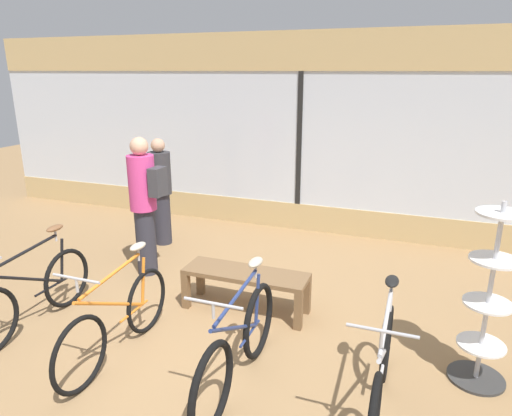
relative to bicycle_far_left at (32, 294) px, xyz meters
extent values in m
plane|color=#99754C|center=(1.77, 0.26, -0.38)|extent=(24.00, 24.00, 0.00)
cube|color=tan|center=(1.77, 3.99, -0.15)|extent=(12.00, 0.08, 0.45)
cube|color=silver|center=(1.77, 3.99, 1.15)|extent=(12.00, 0.04, 2.15)
cube|color=tan|center=(1.77, 3.99, 2.52)|extent=(12.00, 0.08, 0.60)
cube|color=black|center=(1.77, 3.96, 1.15)|extent=(0.08, 0.02, 2.15)
torus|color=black|center=(0.00, 0.50, -0.04)|extent=(0.05, 0.68, 0.68)
cylinder|color=black|center=(0.00, -0.06, 0.20)|extent=(0.03, 0.96, 0.51)
cylinder|color=black|center=(0.00, 0.46, 0.20)|extent=(0.03, 0.11, 0.49)
cylinder|color=black|center=(0.00, -0.03, 0.47)|extent=(0.03, 0.89, 0.10)
cylinder|color=black|center=(0.00, 0.27, -0.04)|extent=(0.03, 0.46, 0.03)
cylinder|color=#B2B2B7|center=(0.00, 0.42, 0.51)|extent=(0.02, 0.02, 0.14)
ellipsoid|color=brown|center=(0.00, 0.42, 0.59)|extent=(0.11, 0.22, 0.06)
torus|color=black|center=(1.15, 0.36, -0.04)|extent=(0.04, 0.67, 0.67)
torus|color=black|center=(1.15, -0.63, -0.04)|extent=(0.04, 0.67, 0.67)
cylinder|color=orange|center=(1.15, -0.18, 0.20)|extent=(0.03, 0.93, 0.51)
cylinder|color=orange|center=(1.15, 0.32, 0.20)|extent=(0.03, 0.11, 0.49)
cylinder|color=orange|center=(1.15, -0.15, 0.47)|extent=(0.03, 0.86, 0.10)
cylinder|color=orange|center=(1.15, 0.14, -0.04)|extent=(0.03, 0.45, 0.03)
cylinder|color=#B2B2B7|center=(1.15, 0.28, 0.51)|extent=(0.02, 0.02, 0.14)
ellipsoid|color=#B2A893|center=(1.15, 0.28, 0.59)|extent=(0.11, 0.22, 0.06)
cylinder|color=#B2B2B7|center=(1.15, -0.57, 0.57)|extent=(0.02, 0.02, 0.12)
cylinder|color=#ADADB2|center=(1.15, -0.57, 0.63)|extent=(0.46, 0.02, 0.02)
torus|color=black|center=(2.38, 0.36, -0.02)|extent=(0.06, 0.71, 0.71)
torus|color=black|center=(2.38, -0.65, -0.02)|extent=(0.06, 0.71, 0.71)
cylinder|color=navy|center=(2.38, -0.19, 0.22)|extent=(0.03, 0.95, 0.51)
cylinder|color=navy|center=(2.38, 0.32, 0.22)|extent=(0.03, 0.11, 0.49)
cylinder|color=navy|center=(2.38, -0.16, 0.49)|extent=(0.03, 0.87, 0.10)
cylinder|color=navy|center=(2.38, 0.13, -0.02)|extent=(0.03, 0.46, 0.03)
cylinder|color=#B2B2B7|center=(2.38, 0.28, 0.53)|extent=(0.02, 0.02, 0.14)
ellipsoid|color=#B2A893|center=(2.38, 0.28, 0.61)|extent=(0.11, 0.22, 0.06)
cylinder|color=#B2B2B7|center=(2.38, -0.59, 0.59)|extent=(0.02, 0.02, 0.12)
cylinder|color=#ADADB2|center=(2.38, -0.59, 0.65)|extent=(0.46, 0.02, 0.02)
torus|color=black|center=(3.54, 0.43, -0.04)|extent=(0.05, 0.67, 0.67)
cylinder|color=#BCBCC1|center=(3.54, -0.11, 0.20)|extent=(0.03, 0.93, 0.51)
cylinder|color=#BCBCC1|center=(3.54, 0.39, 0.20)|extent=(0.03, 0.11, 0.49)
cylinder|color=#BCBCC1|center=(3.54, -0.08, 0.47)|extent=(0.03, 0.86, 0.10)
cylinder|color=#BCBCC1|center=(3.54, 0.20, -0.04)|extent=(0.03, 0.45, 0.03)
cylinder|color=#B2B2B7|center=(3.54, 0.35, 0.51)|extent=(0.02, 0.02, 0.14)
ellipsoid|color=black|center=(3.54, 0.35, 0.59)|extent=(0.11, 0.22, 0.06)
cylinder|color=#B2B2B7|center=(3.54, -0.51, 0.57)|extent=(0.02, 0.02, 0.12)
cylinder|color=#ADADB2|center=(3.54, -0.51, 0.63)|extent=(0.46, 0.02, 0.02)
cylinder|color=#333333|center=(4.31, 0.67, -0.37)|extent=(0.48, 0.48, 0.03)
cylinder|color=silver|center=(4.31, 0.67, 0.44)|extent=(0.04, 0.04, 1.63)
cylinder|color=white|center=(4.31, 0.67, -0.03)|extent=(0.40, 0.40, 0.02)
cylinder|color=white|center=(4.31, 0.67, 0.37)|extent=(0.40, 0.40, 0.02)
cylinder|color=white|center=(4.31, 0.67, 0.76)|extent=(0.40, 0.40, 0.02)
cylinder|color=white|center=(4.31, 0.67, 1.16)|extent=(0.40, 0.40, 0.02)
cube|color=brown|center=(1.96, 1.09, 0.07)|extent=(1.40, 0.44, 0.05)
cube|color=brown|center=(1.30, 0.91, -0.17)|extent=(0.08, 0.08, 0.42)
cube|color=brown|center=(2.62, 0.91, -0.17)|extent=(0.08, 0.08, 0.42)
cube|color=brown|center=(1.30, 1.27, -0.17)|extent=(0.08, 0.08, 0.42)
cube|color=brown|center=(2.62, 1.27, -0.17)|extent=(0.08, 0.08, 0.42)
cylinder|color=#2D2D38|center=(-0.03, 2.60, 0.02)|extent=(0.34, 0.34, 0.80)
cylinder|color=#333338|center=(-0.03, 2.60, 0.74)|extent=(0.45, 0.45, 0.64)
sphere|color=tan|center=(-0.03, 2.60, 1.17)|extent=(0.21, 0.21, 0.21)
cylinder|color=#2D2D38|center=(0.36, 1.56, 0.07)|extent=(0.27, 0.27, 0.89)
cylinder|color=#D13D84|center=(0.36, 1.56, 0.86)|extent=(0.35, 0.35, 0.70)
sphere|color=tan|center=(0.36, 1.56, 1.33)|extent=(0.23, 0.23, 0.23)
cube|color=#38383D|center=(0.60, 1.56, 0.90)|extent=(0.15, 0.24, 0.36)
camera|label=1|loc=(3.67, -3.21, 2.24)|focal=32.00mm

